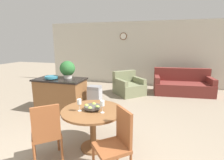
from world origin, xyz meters
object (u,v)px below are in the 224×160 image
Objects in this scene: fruit_bowl at (92,107)px; armchair at (129,87)px; trash_bin at (95,99)px; couch at (182,85)px; wine_glass_left at (79,102)px; teal_bowl at (51,77)px; dining_chair_near_left at (46,131)px; dining_table at (93,119)px; dining_chair_near_right at (116,141)px; wine_glass_right at (102,104)px; kitchen_island at (61,94)px; potted_plant at (68,69)px.

fruit_bowl reaches higher than armchair.
fruit_bowl is at bearing -69.36° from trash_bin.
wine_glass_left is at bearing -121.97° from couch.
teal_bowl reaches higher than wine_glass_left.
armchair is (0.48, 3.99, -0.26)m from dining_chair_near_left.
dining_table is 0.76m from dining_chair_near_right.
teal_bowl reaches higher than fruit_bowl.
wine_glass_right reaches higher than armchair.
trash_bin is at bearing 110.70° from dining_table.
kitchen_island is at bearing -170.07° from armchair.
dining_chair_near_left is 1.37× the size of trash_bin.
trash_bin is (-0.59, 1.57, -0.42)m from fruit_bowl.
dining_chair_near_right is at bearing -38.87° from teal_bowl.
dining_chair_near_left is at bearing -140.64° from armchair.
potted_plant is (-1.16, 1.64, 0.26)m from wine_glass_left.
potted_plant reaches higher than couch.
dining_chair_near_right reaches higher than dining_table.
armchair is (-0.59, 3.95, -0.26)m from dining_chair_near_right.
couch is (1.27, 4.56, -0.23)m from dining_chair_near_right.
teal_bowl is 0.47m from potted_plant.
fruit_bowl is 0.39× the size of trash_bin.
teal_bowl is at bearing -146.60° from kitchen_island.
dining_chair_near_left reaches higher than dining_table.
armchair is (0.15, 3.54, -0.59)m from wine_glass_left.
dining_chair_near_left reaches higher than teal_bowl.
dining_chair_near_right reaches higher than kitchen_island.
couch is at bearing 38.12° from kitchen_island.
teal_bowl is 1.28m from trash_bin.
teal_bowl is (-1.18, 1.86, 0.40)m from dining_chair_near_left.
wine_glass_left is 1.00× the size of wine_glass_right.
dining_chair_near_right is 4.75× the size of wine_glass_left.
wine_glass_right is (-0.35, 0.45, 0.34)m from dining_chair_near_right.
trash_bin is (-0.59, 1.57, -0.21)m from dining_table.
potted_plant reaches higher than wine_glass_left.
potted_plant is at bearing 125.22° from wine_glass_left.
potted_plant is (0.35, 0.24, 0.20)m from teal_bowl.
dining_chair_near_left is at bearing -63.01° from kitchen_island.
fruit_bowl reaches higher than dining_table.
couch is (2.34, 4.60, -0.23)m from dining_chair_near_left.
wine_glass_right is 2.25m from potted_plant.
potted_plant is at bearing 131.21° from dining_table.
armchair is at bearing 53.70° from kitchen_island.
couch is at bearing 38.24° from potted_plant.
couch is at bearing -56.83° from dining_chair_near_right.
wine_glass_right is 0.29× the size of trash_bin.
couch is at bearing 65.67° from dining_table.
fruit_bowl is 0.83× the size of teal_bowl.
teal_bowl is 0.47× the size of trash_bin.
kitchen_island is 0.72m from potted_plant.
wine_glass_left is 4.64m from couch.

